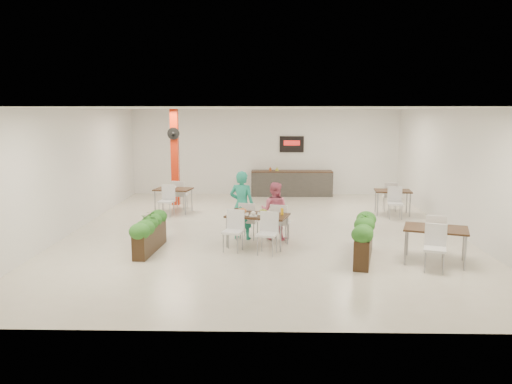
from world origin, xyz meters
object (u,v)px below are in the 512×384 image
diner_woman (274,211)px  service_counter (292,183)px  side_table_b (393,194)px  planter_left (150,230)px  main_table (257,219)px  diner_man (242,205)px  planter_right (364,237)px  side_table_a (173,193)px  red_column (175,156)px  side_table_c (436,233)px

diner_woman → service_counter: bearing=-81.0°
service_counter → side_table_b: size_ratio=1.81×
diner_woman → planter_left: size_ratio=0.80×
service_counter → diner_woman: (-0.74, -6.38, 0.22)m
main_table → diner_man: size_ratio=1.11×
service_counter → main_table: 7.13m
planter_right → side_table_a: (-4.98, 4.90, 0.12)m
diner_man → planter_right: size_ratio=0.90×
red_column → service_counter: 4.56m
service_counter → planter_left: service_counter is taller
service_counter → diner_man: bearing=-103.5°
red_column → side_table_b: 7.14m
main_table → side_table_b: (4.06, 3.69, -0.02)m
planter_left → side_table_a: bearing=93.6°
diner_man → main_table: bearing=136.5°
main_table → diner_woman: 0.77m
planter_right → side_table_b: size_ratio=1.14×
main_table → side_table_b: same height
side_table_b → side_table_c: 4.94m
main_table → planter_right: planter_right is taller
main_table → diner_man: 0.79m
diner_man → side_table_c: (4.12, -1.89, -0.22)m
service_counter → side_table_c: service_counter is taller
main_table → diner_woman: diner_woman is taller
service_counter → diner_man: 6.58m
diner_man → service_counter: bearing=-87.9°
service_counter → diner_man: size_ratio=1.77×
side_table_b → main_table: bearing=-131.5°
main_table → diner_woman: bearing=57.8°
diner_man → planter_right: diner_man is taller
planter_right → side_table_b: 5.04m
main_table → planter_left: (-2.41, -0.49, -0.14)m
diner_man → planter_left: size_ratio=0.96×
service_counter → side_table_b: 4.44m
planter_right → side_table_a: planter_right is taller
main_table → side_table_a: size_ratio=1.13×
main_table → side_table_b: size_ratio=1.14×
diner_woman → red_column: bearing=-38.6°
planter_right → side_table_b: planter_right is taller
side_table_a → red_column: bearing=107.3°
diner_woman → planter_right: 2.53m
diner_woman → side_table_a: diner_woman is taller
service_counter → diner_man: service_counter is taller
service_counter → side_table_a: bearing=-140.5°
planter_right → side_table_a: 6.99m
main_table → side_table_b: 5.49m
service_counter → planter_left: size_ratio=1.70×
red_column → planter_right: red_column is taller
side_table_c → red_column: bearing=154.4°
side_table_b → side_table_c: (-0.33, -4.93, 0.01)m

